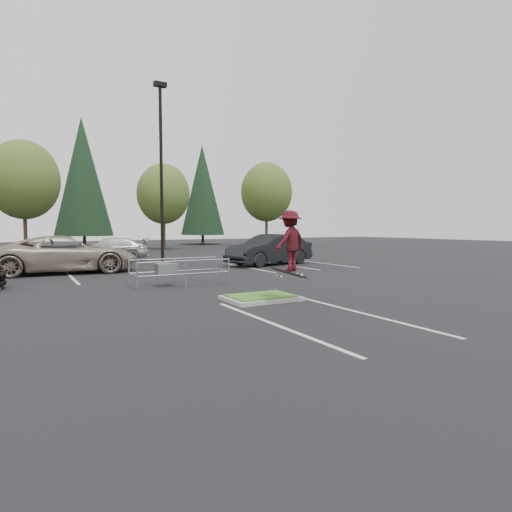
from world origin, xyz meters
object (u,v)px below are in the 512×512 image
decid_c (163,196)px  car_far_silver (109,249)px  decid_b (23,182)px  cart_corral (170,269)px  light_pole (161,185)px  car_r_charc (270,249)px  car_l_tan (66,254)px  conif_c (202,190)px  skateboarder (290,241)px  decid_d (266,194)px  conif_b (83,177)px

decid_c → car_far_silver: bearing=-121.7°
decid_b → cart_corral: decid_b is taller
light_pole → car_r_charc: 7.21m
cart_corral → car_l_tan: car_l_tan is taller
conif_c → cart_corral: bearing=-113.9°
decid_b → skateboarder: size_ratio=4.79×
decid_d → skateboarder: bearing=-119.3°
cart_corral → car_l_tan: size_ratio=0.56×
light_pole → decid_c: (5.49, 17.83, 0.69)m
light_pole → decid_d: light_pole is taller
light_pole → cart_corral: size_ratio=2.76×
decid_b → skateboarder: 32.45m
light_pole → conif_c: size_ratio=0.81×
conif_b → car_r_charc: bearing=-77.8°
decid_b → cart_corral: size_ratio=2.63×
decid_c → cart_corral: decid_c is taller
skateboarder → conif_b: bearing=-106.3°
skateboarder → car_r_charc: skateboarder is taller
light_pole → decid_b: 19.70m
light_pole → decid_c: light_pole is taller
conif_c → car_far_silver: bearing=-125.5°
light_pole → car_far_silver: light_pole is taller
conif_b → cart_corral: bearing=-92.4°
skateboarder → car_far_silver: size_ratio=0.38×
light_pole → decid_c: 18.67m
car_l_tan → car_r_charc: (11.00, -1.09, -0.01)m
decid_c → car_l_tan: 21.61m
decid_d → car_far_silver: decid_d is taller
decid_d → skateboarder: 36.17m
decid_b → car_l_tan: size_ratio=1.46×
light_pole → conif_c: 30.72m
car_r_charc → light_pole: bearing=-117.9°
cart_corral → light_pole: bearing=74.9°
decid_b → conif_c: (20.01, 8.97, 0.80)m
skateboarder → car_r_charc: 12.93m
decid_b → car_l_tan: 19.82m
conif_c → car_l_tan: 34.13m
car_far_silver → car_r_charc: bearing=56.0°
conif_b → car_r_charc: size_ratio=2.63×
decid_c → car_r_charc: (0.51, -19.48, -4.34)m
conif_c → car_r_charc: bearing=-104.4°
light_pole → car_far_silver: 7.33m
car_far_silver → decid_c: bearing=158.6°
light_pole → conif_c: conif_c is taller
light_pole → car_far_silver: bearing=106.9°
conif_c → car_l_tan: (-18.50, -28.06, -5.93)m
conif_b → skateboarder: conif_b is taller
car_r_charc → decid_b: bearing=-160.8°
decid_d → conif_b: bearing=150.5°
decid_d → conif_c: conif_c is taller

